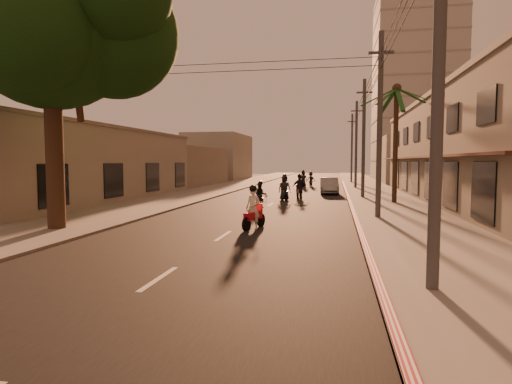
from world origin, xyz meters
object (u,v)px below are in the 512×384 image
scooter_red (253,210)px  scooter_mid_b (299,187)px  scooter_mid_a (260,196)px  broadleaf_tree (61,18)px  scooter_far_a (285,189)px  scooter_far_c (303,179)px  scooter_far_b (311,180)px  parked_car (329,186)px  palm_tree (397,95)px

scooter_red → scooter_mid_b: scooter_mid_b is taller
scooter_mid_b → scooter_red: bearing=-107.4°
scooter_red → scooter_mid_a: (-1.13, 8.15, -0.07)m
broadleaf_tree → scooter_far_a: broadleaf_tree is taller
scooter_far_c → broadleaf_tree: bearing=-101.7°
scooter_mid_a → scooter_far_b: size_ratio=0.95×
scooter_red → scooter_far_a: scooter_far_a is taller
scooter_mid_a → parked_car: scooter_mid_a is taller
broadleaf_tree → scooter_far_c: broadleaf_tree is taller
broadleaf_tree → scooter_far_b: bearing=76.3°
scooter_mid_a → scooter_mid_b: bearing=59.7°
scooter_red → palm_tree: bearing=76.6°
scooter_mid_b → scooter_far_b: (-0.03, 15.94, -0.08)m
scooter_far_b → parked_car: bearing=-74.2°
scooter_far_b → palm_tree: bearing=-66.4°
parked_car → scooter_far_c: 10.07m
palm_tree → scooter_far_b: bearing=109.1°
broadleaf_tree → palm_tree: broadleaf_tree is taller
scooter_mid_a → broadleaf_tree: bearing=-138.7°
scooter_red → scooter_mid_a: size_ratio=1.13×
scooter_red → scooter_far_a: 13.21m
parked_car → scooter_far_c: size_ratio=2.30×
scooter_mid_b → scooter_far_b: 15.94m
scooter_far_b → scooter_far_c: scooter_far_c is taller
scooter_far_b → scooter_mid_b: bearing=-85.5°
scooter_mid_b → parked_car: scooter_mid_b is taller
scooter_red → scooter_far_b: bearing=106.1°
palm_tree → scooter_mid_b: size_ratio=4.36×
broadleaf_tree → parked_car: (10.22, 21.87, -7.76)m
scooter_red → scooter_mid_b: bearing=104.8°
broadleaf_tree → scooter_far_b: broadleaf_tree is taller
parked_car → scooter_red: bearing=-100.8°
scooter_mid_a → scooter_far_a: size_ratio=0.85×
scooter_mid_b → scooter_far_b: size_ratio=1.08×
scooter_far_b → parked_car: scooter_far_b is taller
palm_tree → parked_car: palm_tree is taller
scooter_far_a → parked_car: (3.07, 6.96, -0.16)m
broadleaf_tree → palm_tree: bearing=43.5°
scooter_far_a → scooter_far_c: 16.58m
scooter_mid_b → scooter_far_a: (-0.90, -2.01, 0.02)m
broadleaf_tree → scooter_red: (7.41, 1.70, -7.65)m
scooter_mid_b → scooter_mid_a: bearing=-119.1°
scooter_far_b → scooter_far_c: bearing=-114.7°
scooter_far_a → scooter_far_b: scooter_far_a is taller
broadleaf_tree → palm_tree: 20.18m
scooter_mid_a → scooter_far_c: 21.66m
scooter_mid_b → scooter_far_c: (-0.79, 14.58, -0.01)m
broadleaf_tree → scooter_mid_b: bearing=64.5°
scooter_mid_a → scooter_mid_b: size_ratio=0.88×
scooter_mid_b → scooter_far_b: scooter_mid_b is taller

